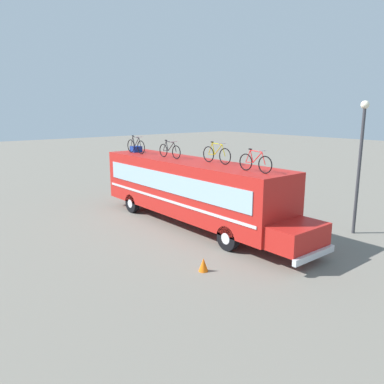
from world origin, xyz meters
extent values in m
plane|color=slate|center=(0.00, 0.00, 0.00)|extent=(120.00, 120.00, 0.00)
cube|color=red|center=(0.00, 0.00, 1.86)|extent=(11.41, 2.47, 2.57)
cube|color=red|center=(6.37, 0.00, 1.00)|extent=(1.32, 2.27, 0.87)
cube|color=#99B7C6|center=(0.00, -1.25, 2.20)|extent=(10.50, 0.04, 0.89)
cube|color=#99B7C6|center=(0.00, 1.25, 2.20)|extent=(10.50, 0.04, 0.89)
cube|color=silver|center=(0.00, -1.25, 1.34)|extent=(10.96, 0.03, 0.12)
cube|color=silver|center=(0.00, 1.25, 1.34)|extent=(10.96, 0.03, 0.12)
cube|color=silver|center=(7.08, 0.00, 0.49)|extent=(0.16, 2.35, 0.24)
cylinder|color=black|center=(3.88, -1.10, 0.51)|extent=(1.02, 0.28, 1.02)
cylinder|color=silver|center=(3.88, -1.10, 0.51)|extent=(0.46, 0.30, 0.46)
cylinder|color=black|center=(3.88, 1.10, 0.51)|extent=(1.02, 0.28, 1.02)
cylinder|color=silver|center=(3.88, 1.10, 0.51)|extent=(0.46, 0.30, 0.46)
cylinder|color=black|center=(-3.54, -1.10, 0.51)|extent=(1.02, 0.28, 1.02)
cylinder|color=silver|center=(-3.54, -1.10, 0.51)|extent=(0.46, 0.30, 0.46)
cylinder|color=black|center=(-3.54, 1.10, 0.51)|extent=(1.02, 0.28, 1.02)
cylinder|color=silver|center=(-3.54, 1.10, 0.51)|extent=(0.46, 0.30, 0.46)
cube|color=#193899|center=(-4.69, -0.06, 3.31)|extent=(0.49, 0.54, 0.33)
torus|color=black|center=(-4.65, -0.41, 3.51)|extent=(0.74, 0.04, 0.74)
torus|color=black|center=(-3.58, -0.41, 3.51)|extent=(0.74, 0.04, 0.74)
cylinder|color=black|center=(-4.32, -0.41, 3.79)|extent=(0.21, 0.04, 0.53)
cylinder|color=black|center=(-4.00, -0.41, 3.77)|extent=(0.50, 0.04, 0.51)
cylinder|color=black|center=(-4.09, -0.41, 4.03)|extent=(0.64, 0.04, 0.07)
cylinder|color=black|center=(-4.44, -0.41, 3.52)|extent=(0.41, 0.03, 0.05)
cylinder|color=black|center=(-4.53, -0.41, 3.78)|extent=(0.26, 0.03, 0.55)
cylinder|color=black|center=(-3.67, -0.41, 3.76)|extent=(0.22, 0.03, 0.51)
cylinder|color=silver|center=(-3.77, -0.41, 4.06)|extent=(0.03, 0.44, 0.03)
ellipsoid|color=black|center=(-4.41, -0.41, 4.09)|extent=(0.20, 0.08, 0.06)
torus|color=black|center=(-1.77, -0.20, 3.48)|extent=(0.67, 0.04, 0.67)
torus|color=black|center=(-0.68, -0.20, 3.48)|extent=(0.67, 0.04, 0.67)
cylinder|color=black|center=(-1.45, -0.20, 3.73)|extent=(0.21, 0.04, 0.48)
cylinder|color=black|center=(-1.12, -0.20, 3.71)|extent=(0.50, 0.04, 0.46)
cylinder|color=black|center=(-1.21, -0.20, 3.95)|extent=(0.66, 0.04, 0.07)
cylinder|color=black|center=(-1.57, -0.20, 3.49)|extent=(0.42, 0.03, 0.05)
cylinder|color=black|center=(-1.65, -0.20, 3.72)|extent=(0.27, 0.03, 0.50)
cylinder|color=black|center=(-0.78, -0.20, 3.70)|extent=(0.23, 0.03, 0.47)
cylinder|color=silver|center=(-0.88, -0.20, 3.98)|extent=(0.03, 0.44, 0.03)
ellipsoid|color=black|center=(-1.53, -0.20, 4.00)|extent=(0.20, 0.08, 0.06)
torus|color=black|center=(1.13, 0.29, 3.51)|extent=(0.73, 0.04, 0.73)
torus|color=black|center=(2.21, 0.29, 3.51)|extent=(0.73, 0.04, 0.73)
cylinder|color=#B2B20C|center=(1.45, 0.29, 3.78)|extent=(0.21, 0.04, 0.52)
cylinder|color=#B2B20C|center=(1.77, 0.29, 3.76)|extent=(0.50, 0.04, 0.50)
cylinder|color=#B2B20C|center=(1.69, 0.29, 4.02)|extent=(0.65, 0.04, 0.07)
cylinder|color=#B2B20C|center=(1.33, 0.29, 3.52)|extent=(0.41, 0.03, 0.05)
cylinder|color=#B2B20C|center=(1.24, 0.29, 3.77)|extent=(0.26, 0.03, 0.54)
cylinder|color=#B2B20C|center=(2.11, 0.29, 3.75)|extent=(0.22, 0.03, 0.51)
cylinder|color=silver|center=(2.01, 0.29, 4.05)|extent=(0.03, 0.44, 0.03)
ellipsoid|color=black|center=(1.36, 0.29, 4.08)|extent=(0.20, 0.08, 0.06)
torus|color=black|center=(3.91, -0.22, 3.48)|extent=(0.67, 0.04, 0.67)
torus|color=black|center=(4.89, -0.22, 3.48)|extent=(0.67, 0.04, 0.67)
cylinder|color=red|center=(4.20, -0.22, 3.73)|extent=(0.19, 0.04, 0.48)
cylinder|color=red|center=(4.50, -0.22, 3.72)|extent=(0.46, 0.04, 0.46)
cylinder|color=red|center=(4.42, -0.22, 3.95)|extent=(0.59, 0.04, 0.07)
cylinder|color=red|center=(4.10, -0.22, 3.49)|extent=(0.38, 0.03, 0.05)
cylinder|color=red|center=(4.02, -0.22, 3.72)|extent=(0.24, 0.03, 0.50)
cylinder|color=red|center=(4.81, -0.22, 3.71)|extent=(0.21, 0.03, 0.47)
cylinder|color=silver|center=(4.72, -0.22, 3.98)|extent=(0.03, 0.44, 0.03)
ellipsoid|color=black|center=(4.13, -0.22, 4.00)|extent=(0.20, 0.08, 0.06)
cone|color=orange|center=(4.80, -3.18, 0.24)|extent=(0.34, 0.34, 0.48)
cylinder|color=#38383D|center=(5.96, 4.86, 2.80)|extent=(0.14, 0.14, 5.60)
sphere|color=#F2EDCC|center=(5.96, 4.86, 5.71)|extent=(0.36, 0.36, 0.36)
camera|label=1|loc=(14.07, -11.26, 5.48)|focal=35.46mm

